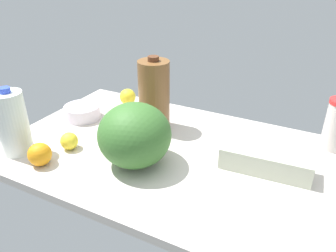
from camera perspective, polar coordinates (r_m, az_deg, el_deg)
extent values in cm
cube|color=beige|center=(119.46, 0.00, -4.89)|extent=(120.00, 76.00, 3.00)
ellipsoid|color=#37692C|center=(107.15, -5.84, -1.59)|extent=(24.18, 24.18, 21.34)
cube|color=beige|center=(110.88, 16.64, -5.88)|extent=(29.42, 11.82, 7.30)
cylinder|color=brown|center=(129.11, -2.43, 5.34)|extent=(12.29, 12.29, 27.67)
cylinder|color=#59331E|center=(124.29, -2.57, 11.64)|extent=(4.30, 4.30, 1.80)
cylinder|color=silver|center=(145.58, -14.68, 2.38)|extent=(15.22, 15.22, 5.70)
cylinder|color=white|center=(124.65, -25.43, 0.41)|extent=(10.39, 10.39, 22.64)
cylinder|color=blue|center=(120.13, -26.59, 5.60)|extent=(3.64, 3.64, 1.80)
sphere|color=yellow|center=(123.45, -16.83, -2.51)|extent=(6.37, 6.37, 6.37)
sphere|color=orange|center=(117.24, -21.44, -4.61)|extent=(7.85, 7.85, 7.85)
sphere|color=yellow|center=(155.25, -7.04, 5.07)|extent=(7.50, 7.50, 7.50)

